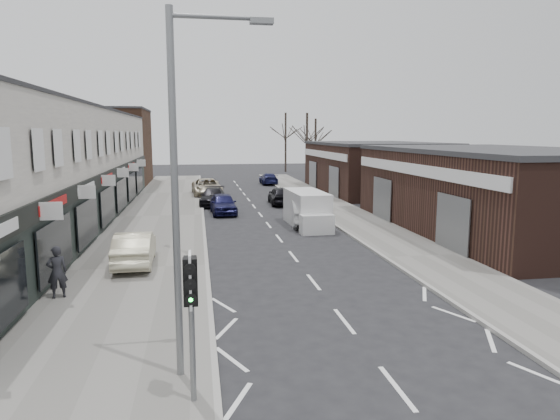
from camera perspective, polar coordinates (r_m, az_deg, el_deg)
name	(u,v)px	position (r m, az deg, el deg)	size (l,w,h in m)	color
ground	(367,349)	(13.59, 9.86, -15.43)	(160.00, 160.00, 0.00)	black
pavement_left	(160,216)	(34.21, -13.55, -0.71)	(5.50, 64.00, 0.12)	slate
pavement_right	(341,212)	(35.54, 6.98, -0.19)	(3.50, 64.00, 0.12)	slate
shop_terrace_left	(37,168)	(32.59, -26.04, 4.36)	(8.00, 41.00, 7.10)	beige
brick_block_far	(110,148)	(57.45, -18.85, 6.74)	(8.00, 10.00, 8.00)	#4D3021
right_unit_near	(497,192)	(30.81, 23.51, 1.89)	(10.00, 18.00, 4.50)	#3A211A
right_unit_far	(374,168)	(48.75, 10.69, 4.72)	(10.00, 16.00, 4.50)	#3A211A
tree_far_a	(307,179)	(61.37, 3.06, 3.55)	(3.60, 3.60, 8.00)	#382D26
tree_far_b	(315,175)	(67.76, 4.03, 4.03)	(3.60, 3.60, 7.50)	#382D26
tree_far_c	(286,172)	(73.00, 0.64, 4.39)	(3.60, 3.60, 8.50)	#382D26
traffic_light	(191,293)	(10.15, -10.16, -9.29)	(0.28, 0.60, 3.10)	slate
street_lamp	(183,177)	(10.92, -11.06, 3.77)	(2.23, 0.22, 8.00)	slate
warning_sign	(178,205)	(23.93, -11.60, 0.55)	(0.12, 0.80, 2.70)	slate
white_van	(307,210)	(30.02, 3.14, 0.02)	(2.09, 5.46, 2.10)	silver
sedan_on_pavement	(135,248)	(21.64, -16.27, -4.20)	(1.48, 4.25, 1.40)	beige
pedestrian	(57,272)	(18.18, -24.13, -6.48)	(0.64, 0.42, 1.76)	black
parked_car_left_a	(223,204)	(34.84, -6.51, 0.72)	(1.68, 4.17, 1.42)	#13133C
parked_car_left_b	(213,197)	(39.09, -7.66, 1.50)	(1.86, 4.58, 1.33)	black
parked_car_left_c	(207,187)	(45.32, -8.35, 2.60)	(2.52, 5.47, 1.52)	#B2A78F
parked_car_right_a	(304,211)	(30.62, 2.81, -0.17)	(1.70, 4.86, 1.60)	silver
parked_car_right_b	(281,195)	(39.14, 0.08, 1.68)	(1.72, 4.27, 1.46)	black
parked_car_right_c	(269,179)	(54.95, -1.32, 3.60)	(1.73, 4.25, 1.23)	#13153C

